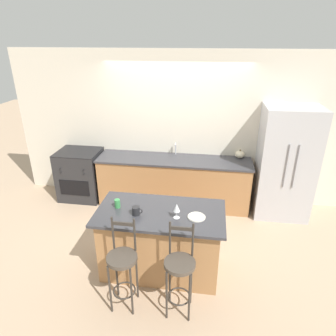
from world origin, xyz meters
The scene contains 14 objects.
ground_plane centered at (0.00, 0.00, 0.00)m, with size 18.00×18.00×0.00m, color tan.
wall_back centered at (0.00, 0.70, 1.35)m, with size 6.00×0.07×2.70m.
back_counter centered at (0.00, 0.38, 0.45)m, with size 2.73×0.68×0.89m.
sink_faucet centered at (0.00, 0.58, 1.03)m, with size 0.02×0.13×0.22m.
kitchen_island centered at (0.06, -1.39, 0.45)m, with size 1.59×0.84×0.90m.
refrigerator centered at (1.88, 0.33, 0.95)m, with size 0.89×0.74×1.89m.
oven_range centered at (-1.78, 0.36, 0.47)m, with size 0.77×0.67×0.94m.
bar_stool_near centered at (-0.26, -2.02, 0.57)m, with size 0.34×0.34×1.12m.
bar_stool_far centered at (0.37, -2.01, 0.57)m, with size 0.34×0.34×1.12m.
dinner_plate centered at (0.51, -1.45, 0.91)m, with size 0.22×0.22×0.02m.
wine_glass centered at (0.27, -1.49, 1.04)m, with size 0.08×0.08×0.19m.
coffee_mug centered at (-0.22, -1.49, 0.95)m, with size 0.13×0.09×0.10m.
tumbler_cup centered at (-0.49, -1.36, 0.96)m, with size 0.07×0.07×0.11m.
pumpkin_decoration centered at (1.15, 0.59, 0.96)m, with size 0.17×0.17×0.15m.
Camera 1 is at (0.62, -4.49, 2.90)m, focal length 32.00 mm.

